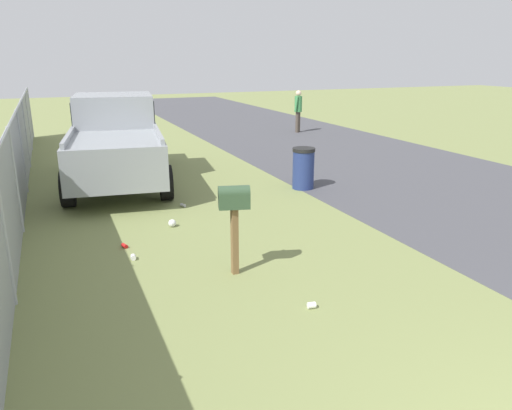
% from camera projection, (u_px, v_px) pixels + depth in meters
% --- Properties ---
extents(road_asphalt, '(60.00, 6.76, 0.01)m').
position_uv_depth(road_asphalt, '(510.00, 207.00, 10.11)').
color(road_asphalt, '#47474C').
rests_on(road_asphalt, ground).
extents(mailbox, '(0.30, 0.47, 1.30)m').
position_uv_depth(mailbox, '(234.00, 205.00, 6.74)').
color(mailbox, brown).
rests_on(mailbox, ground).
extents(pickup_truck, '(5.76, 2.84, 2.09)m').
position_uv_depth(pickup_truck, '(116.00, 137.00, 11.97)').
color(pickup_truck, '#93999E').
rests_on(pickup_truck, ground).
extents(trash_bin, '(0.53, 0.53, 0.96)m').
position_uv_depth(trash_bin, '(303.00, 168.00, 11.43)').
color(trash_bin, navy).
rests_on(trash_bin, ground).
extents(pedestrian, '(0.35, 0.48, 1.68)m').
position_uv_depth(pedestrian, '(298.00, 108.00, 19.81)').
color(pedestrian, '#4C4238').
rests_on(pedestrian, ground).
extents(fence_section, '(20.16, 0.07, 1.87)m').
position_uv_depth(fence_section, '(18.00, 161.00, 9.67)').
color(fence_section, '#9EA3A8').
rests_on(fence_section, ground).
extents(litter_cup_midfield_b, '(0.09, 0.11, 0.08)m').
position_uv_depth(litter_cup_midfield_b, '(312.00, 305.00, 6.05)').
color(litter_cup_midfield_b, white).
rests_on(litter_cup_midfield_b, ground).
extents(litter_cup_by_mailbox, '(0.11, 0.09, 0.08)m').
position_uv_depth(litter_cup_by_mailbox, '(133.00, 257.00, 7.50)').
color(litter_cup_by_mailbox, white).
rests_on(litter_cup_by_mailbox, ground).
extents(litter_can_near_hydrant, '(0.14, 0.11, 0.07)m').
position_uv_depth(litter_can_near_hydrant, '(183.00, 205.00, 10.14)').
color(litter_can_near_hydrant, silver).
rests_on(litter_can_near_hydrant, ground).
extents(litter_bag_far_scatter, '(0.14, 0.14, 0.14)m').
position_uv_depth(litter_bag_far_scatter, '(172.00, 223.00, 8.94)').
color(litter_bag_far_scatter, silver).
rests_on(litter_bag_far_scatter, ground).
extents(litter_can_midfield_a, '(0.13, 0.10, 0.07)m').
position_uv_depth(litter_can_midfield_a, '(125.00, 246.00, 7.97)').
color(litter_can_midfield_a, red).
rests_on(litter_can_midfield_a, ground).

